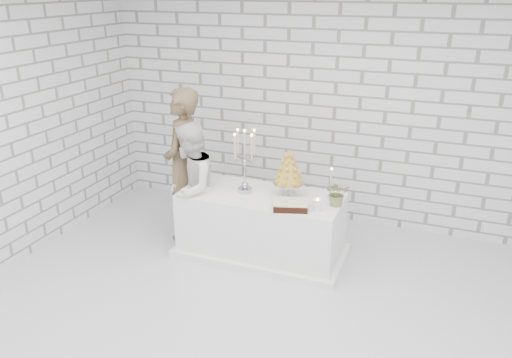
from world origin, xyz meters
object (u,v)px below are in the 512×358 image
(candelabra, at_px, (245,161))
(croquembouche, at_px, (289,174))
(groom, at_px, (183,165))
(cake_table, at_px, (261,225))
(bride, at_px, (191,188))

(candelabra, bearing_deg, croquembouche, 6.47)
(groom, height_order, croquembouche, groom)
(candelabra, bearing_deg, cake_table, 0.29)
(groom, xyz_separation_m, bride, (0.24, -0.26, -0.16))
(bride, height_order, croquembouche, bride)
(bride, height_order, candelabra, bride)
(cake_table, relative_size, groom, 0.97)
(groom, bearing_deg, cake_table, 70.50)
(cake_table, relative_size, candelabra, 2.47)
(cake_table, xyz_separation_m, croquembouche, (0.29, 0.05, 0.64))
(cake_table, height_order, groom, groom)
(bride, distance_m, candelabra, 0.72)
(bride, bearing_deg, cake_table, 89.82)
(cake_table, relative_size, croquembouche, 3.37)
(cake_table, bearing_deg, bride, -169.85)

